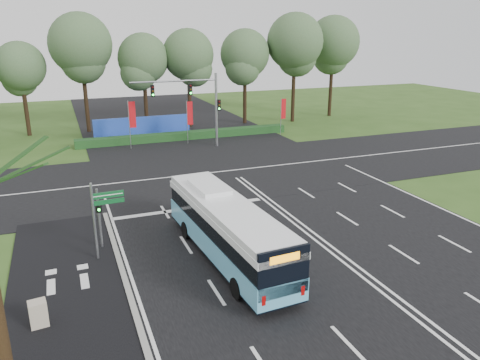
{
  "coord_description": "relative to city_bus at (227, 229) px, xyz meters",
  "views": [
    {
      "loc": [
        -12.05,
        -21.77,
        10.71
      ],
      "look_at": [
        -2.78,
        2.0,
        2.57
      ],
      "focal_mm": 35.0,
      "sensor_mm": 36.0,
      "label": 1
    }
  ],
  "objects": [
    {
      "name": "ground",
      "position": [
        5.08,
        2.19,
        -1.59
      ],
      "size": [
        120.0,
        120.0,
        0.0
      ],
      "primitive_type": "plane",
      "color": "#304F1A",
      "rests_on": "ground"
    },
    {
      "name": "road_main",
      "position": [
        5.08,
        2.19,
        -1.57
      ],
      "size": [
        20.0,
        120.0,
        0.04
      ],
      "primitive_type": "cube",
      "color": "black",
      "rests_on": "ground"
    },
    {
      "name": "road_cross",
      "position": [
        5.08,
        14.19,
        -1.56
      ],
      "size": [
        120.0,
        14.0,
        0.05
      ],
      "primitive_type": "cube",
      "color": "black",
      "rests_on": "ground"
    },
    {
      "name": "bike_path",
      "position": [
        -7.42,
        -0.81,
        -1.56
      ],
      "size": [
        5.0,
        18.0,
        0.06
      ],
      "primitive_type": "cube",
      "color": "black",
      "rests_on": "ground"
    },
    {
      "name": "kerb_strip",
      "position": [
        -5.02,
        -0.81,
        -1.53
      ],
      "size": [
        0.25,
        18.0,
        0.12
      ],
      "primitive_type": "cube",
      "color": "gray",
      "rests_on": "ground"
    },
    {
      "name": "city_bus",
      "position": [
        0.0,
        0.0,
        0.0
      ],
      "size": [
        2.99,
        11.12,
        3.16
      ],
      "rotation": [
        0.0,
        0.0,
        0.06
      ],
      "color": "#5CB0D5",
      "rests_on": "ground"
    },
    {
      "name": "pedestrian_signal",
      "position": [
        -5.63,
        3.5,
        0.16
      ],
      "size": [
        0.3,
        0.41,
        3.21
      ],
      "rotation": [
        0.0,
        0.0,
        -0.41
      ],
      "color": "gray",
      "rests_on": "ground"
    },
    {
      "name": "street_sign",
      "position": [
        -5.61,
        2.27,
        0.9
      ],
      "size": [
        1.54,
        0.16,
        3.95
      ],
      "rotation": [
        0.0,
        0.0,
        0.05
      ],
      "color": "gray",
      "rests_on": "ground"
    },
    {
      "name": "utility_cabinet",
      "position": [
        -8.52,
        -2.64,
        -1.05
      ],
      "size": [
        0.71,
        0.61,
        1.08
      ],
      "primitive_type": "cube",
      "rotation": [
        0.0,
        0.0,
        0.12
      ],
      "color": "#B7AA93",
      "rests_on": "ground"
    },
    {
      "name": "banner_flag_left",
      "position": [
        -0.67,
        24.56,
        1.4
      ],
      "size": [
        0.68,
        0.07,
        4.59
      ],
      "rotation": [
        0.0,
        0.0,
        0.03
      ],
      "color": "gray",
      "rests_on": "ground"
    },
    {
      "name": "banner_flag_mid",
      "position": [
        4.94,
        24.7,
        1.21
      ],
      "size": [
        0.63,
        0.1,
        4.28
      ],
      "rotation": [
        0.0,
        0.0,
        0.09
      ],
      "color": "gray",
      "rests_on": "ground"
    },
    {
      "name": "banner_flag_right",
      "position": [
        15.3,
        24.98,
        1.03
      ],
      "size": [
        0.59,
        0.06,
        3.99
      ],
      "rotation": [
        0.0,
        0.0,
        0.02
      ],
      "color": "gray",
      "rests_on": "ground"
    },
    {
      "name": "traffic_light_gantry",
      "position": [
        5.29,
        22.69,
        3.07
      ],
      "size": [
        8.41,
        0.28,
        7.0
      ],
      "color": "gray",
      "rests_on": "ground"
    },
    {
      "name": "hedge",
      "position": [
        5.08,
        26.69,
        -1.19
      ],
      "size": [
        22.0,
        1.2,
        0.8
      ],
      "primitive_type": "cube",
      "color": "#163D1A",
      "rests_on": "ground"
    },
    {
      "name": "blue_hoarding",
      "position": [
        1.08,
        29.19,
        -0.49
      ],
      "size": [
        10.0,
        0.3,
        2.2
      ],
      "primitive_type": "cube",
      "color": "#2146B7",
      "rests_on": "ground"
    },
    {
      "name": "eucalyptus_row",
      "position": [
        7.77,
        33.35,
        7.07
      ],
      "size": [
        47.91,
        9.18,
        12.9
      ],
      "color": "black",
      "rests_on": "ground"
    }
  ]
}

